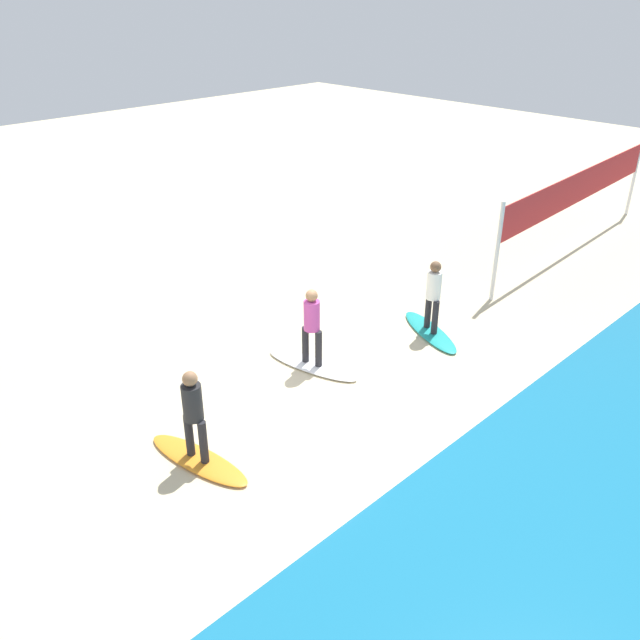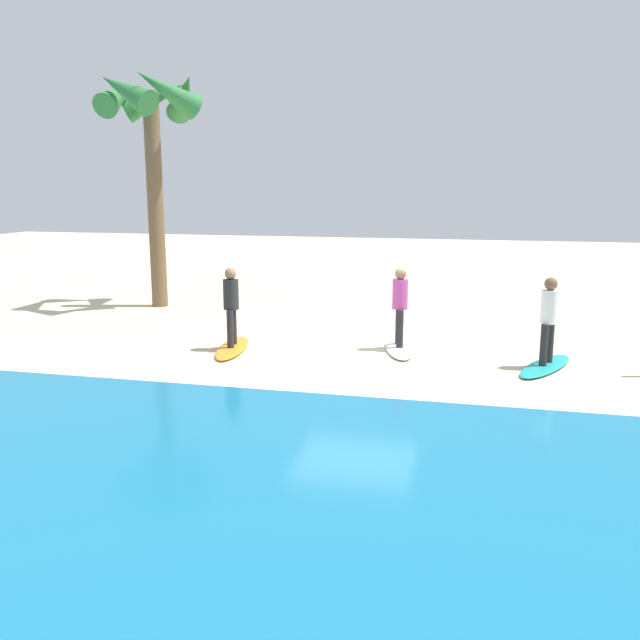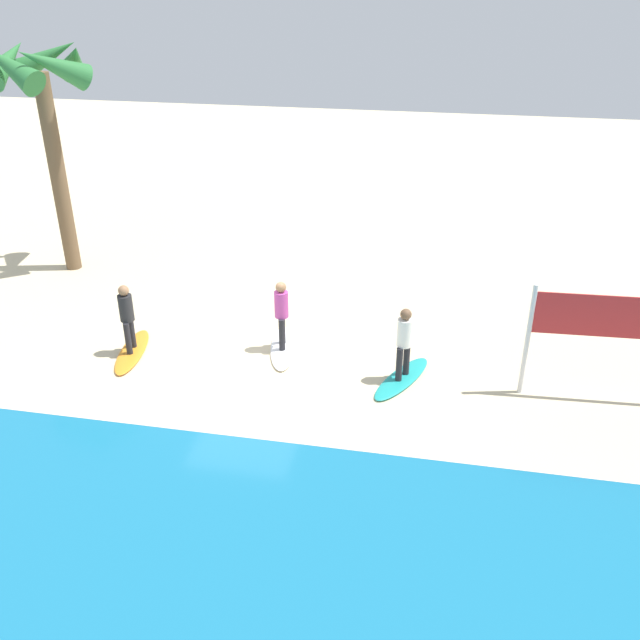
% 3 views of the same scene
% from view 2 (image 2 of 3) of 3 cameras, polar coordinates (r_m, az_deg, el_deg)
% --- Properties ---
extents(ground_plane, '(60.00, 60.00, 0.00)m').
position_cam_2_polar(ground_plane, '(13.93, 3.05, -2.81)').
color(ground_plane, beige).
extents(surfboard_teal, '(1.38, 2.14, 0.09)m').
position_cam_2_polar(surfboard_teal, '(13.47, 18.46, -3.69)').
color(surfboard_teal, teal).
rests_on(surfboard_teal, ground).
extents(surfer_teal, '(0.32, 0.43, 1.64)m').
position_cam_2_polar(surfer_teal, '(13.26, 18.73, 0.45)').
color(surfer_teal, '#232328').
rests_on(surfer_teal, surfboard_teal).
extents(surfboard_white, '(0.97, 2.17, 0.09)m').
position_cam_2_polar(surfboard_white, '(14.29, 6.66, -2.32)').
color(surfboard_white, white).
rests_on(surfboard_white, ground).
extents(surfer_white, '(0.32, 0.45, 1.64)m').
position_cam_2_polar(surfer_white, '(14.09, 6.76, 1.60)').
color(surfer_white, '#232328').
rests_on(surfer_white, surfboard_white).
extents(surfboard_orange, '(0.88, 2.16, 0.09)m').
position_cam_2_polar(surfboard_orange, '(14.29, -7.40, -2.34)').
color(surfboard_orange, orange).
rests_on(surfboard_orange, ground).
extents(surfer_orange, '(0.32, 0.46, 1.64)m').
position_cam_2_polar(surfer_orange, '(14.09, -7.50, 1.58)').
color(surfer_orange, '#232328').
rests_on(surfer_orange, surfboard_orange).
extents(palm_tree, '(2.88, 3.03, 6.49)m').
position_cam_2_polar(palm_tree, '(19.60, -14.03, 16.30)').
color(palm_tree, brown).
rests_on(palm_tree, ground).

